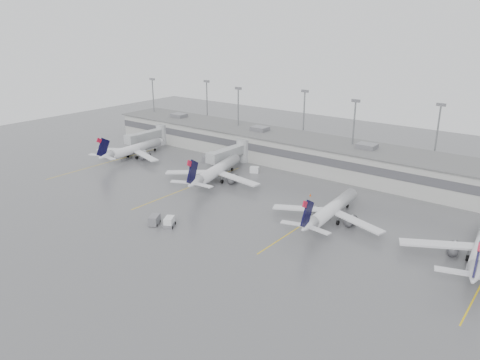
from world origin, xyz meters
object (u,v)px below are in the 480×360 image
Objects in this scene: jet_far_left at (133,149)px; baggage_tug at (169,223)px; jet_mid_right at (331,210)px; jet_mid_left at (216,171)px.

jet_far_left is 54.46m from baggage_tug.
jet_mid_right is (71.38, -6.92, -0.01)m from jet_far_left.
jet_mid_right is 7.52× the size of baggage_tug.
jet_mid_left is at bearing 81.91° from baggage_tug.
jet_mid_right is 34.06m from baggage_tug.
baggage_tug is (45.83, -29.35, -2.03)m from jet_far_left.
jet_mid_left is 29.73m from baggage_tug.
jet_mid_left reaches higher than jet_far_left.
jet_mid_right is at bearing 11.96° from baggage_tug.
jet_far_left is 1.00× the size of jet_mid_right.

